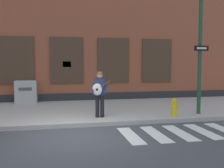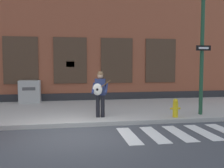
# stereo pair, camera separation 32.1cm
# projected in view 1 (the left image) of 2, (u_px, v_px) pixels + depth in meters

# --- Properties ---
(ground_plane) EXTENTS (160.00, 160.00, 0.00)m
(ground_plane) POSITION_uv_depth(u_px,v_px,m) (76.00, 136.00, 7.78)
(ground_plane) COLOR #424449
(sidewalk) EXTENTS (28.00, 5.57, 0.16)m
(sidewalk) POSITION_uv_depth(u_px,v_px,m) (70.00, 111.00, 11.49)
(sidewalk) COLOR #ADAAA3
(sidewalk) RESTS_ON ground
(building_backdrop) EXTENTS (28.00, 4.06, 7.43)m
(building_backdrop) POSITION_uv_depth(u_px,v_px,m) (65.00, 38.00, 15.87)
(building_backdrop) COLOR brown
(building_backdrop) RESTS_ON ground
(crosswalk) EXTENTS (5.20, 1.90, 0.01)m
(crosswalk) POSITION_uv_depth(u_px,v_px,m) (203.00, 131.00, 8.32)
(crosswalk) COLOR silver
(crosswalk) RESTS_ON ground
(busker) EXTENTS (0.72, 0.64, 1.71)m
(busker) POSITION_uv_depth(u_px,v_px,m) (99.00, 92.00, 9.70)
(busker) COLOR black
(busker) RESTS_ON sidewalk
(traffic_light) EXTENTS (0.60, 3.28, 5.74)m
(traffic_light) POSITION_uv_depth(u_px,v_px,m) (218.00, 8.00, 9.06)
(traffic_light) COLOR #1E472D
(traffic_light) RESTS_ON sidewalk
(utility_box) EXTENTS (1.05, 0.70, 1.14)m
(utility_box) POSITION_uv_depth(u_px,v_px,m) (26.00, 92.00, 13.29)
(utility_box) COLOR #ADADA8
(utility_box) RESTS_ON sidewalk
(fire_hydrant) EXTENTS (0.38, 0.20, 0.70)m
(fire_hydrant) POSITION_uv_depth(u_px,v_px,m) (174.00, 108.00, 9.85)
(fire_hydrant) COLOR gold
(fire_hydrant) RESTS_ON sidewalk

